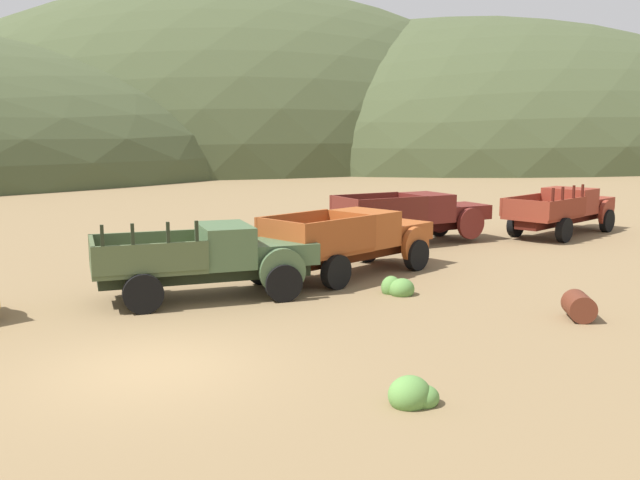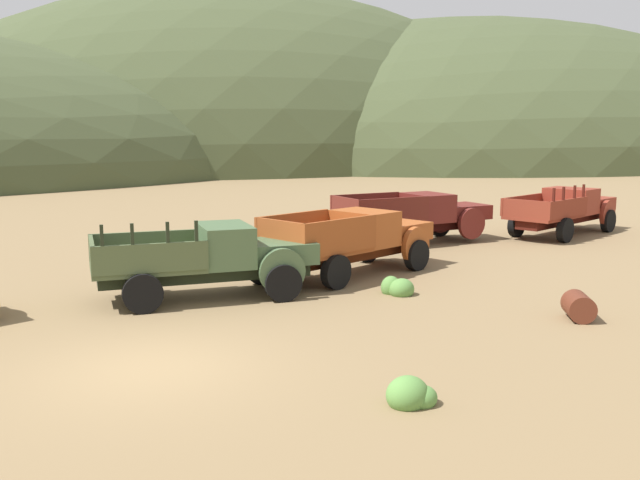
% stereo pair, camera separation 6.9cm
% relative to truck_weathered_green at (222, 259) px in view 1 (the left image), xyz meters
% --- Properties ---
extents(ground_plane, '(300.00, 300.00, 0.00)m').
position_rel_truck_weathered_green_xyz_m(ground_plane, '(-3.60, -4.28, -1.00)').
color(ground_plane, olive).
extents(hill_distant, '(88.39, 64.13, 43.35)m').
position_rel_truck_weathered_green_xyz_m(hill_distant, '(37.71, 66.45, -1.00)').
color(hill_distant, '#424C2D').
rests_on(hill_distant, ground).
extents(hill_far_right, '(96.13, 79.03, 38.75)m').
position_rel_truck_weathered_green_xyz_m(hill_far_right, '(70.18, 57.03, -1.00)').
color(hill_far_right, '#424C2D').
rests_on(hill_far_right, ground).
extents(truck_weathered_green, '(5.98, 3.51, 2.16)m').
position_rel_truck_weathered_green_xyz_m(truck_weathered_green, '(0.00, 0.00, 0.00)').
color(truck_weathered_green, '#232B1B').
rests_on(truck_weathered_green, ground).
extents(truck_oxide_orange, '(6.17, 3.11, 1.91)m').
position_rel_truck_weathered_green_xyz_m(truck_oxide_orange, '(4.88, 0.37, 0.01)').
color(truck_oxide_orange, '#51220D').
rests_on(truck_oxide_orange, ground).
extents(truck_oxblood, '(6.44, 2.71, 1.91)m').
position_rel_truck_weathered_green_xyz_m(truck_oxblood, '(10.28, 3.52, 0.03)').
color(truck_oxblood, black).
rests_on(truck_oxblood, ground).
extents(truck_rust_red, '(6.67, 3.21, 2.16)m').
position_rel_truck_weathered_green_xyz_m(truck_rust_red, '(17.02, 1.88, 0.01)').
color(truck_rust_red, '#42140D').
rests_on(truck_rust_red, ground).
extents(oil_drum_spare, '(1.03, 1.06, 0.62)m').
position_rel_truck_weathered_green_xyz_m(oil_drum_spare, '(5.73, -6.69, -0.68)').
color(oil_drum_spare, '#5B2819').
rests_on(oil_drum_spare, ground).
extents(bush_lone_scrub, '(1.08, 0.92, 1.04)m').
position_rel_truck_weathered_green_xyz_m(bush_lone_scrub, '(3.07, 4.93, -0.75)').
color(bush_lone_scrub, '#3D702D').
rests_on(bush_lone_scrub, ground).
extents(bush_back_edge, '(0.72, 0.89, 0.60)m').
position_rel_truck_weathered_green_xyz_m(bush_back_edge, '(3.94, -2.43, -0.84)').
color(bush_back_edge, '#5B8E42').
rests_on(bush_back_edge, ground).
extents(bush_front_left, '(0.81, 0.68, 0.60)m').
position_rel_truck_weathered_green_xyz_m(bush_front_left, '(-0.80, -8.28, -0.85)').
color(bush_front_left, '#5B8E42').
rests_on(bush_front_left, ground).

